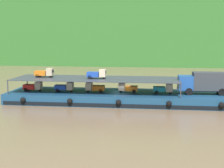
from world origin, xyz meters
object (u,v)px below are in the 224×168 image
at_px(mini_truck_lower_fore, 128,88).
at_px(mini_truck_lower_bow, 163,89).
at_px(covered_lorry, 204,82).
at_px(mini_truck_upper_mid, 97,74).
at_px(cargo_barge, 122,97).
at_px(mini_truck_lower_stern, 33,86).
at_px(mini_truck_lower_mid, 95,87).
at_px(mini_truck_upper_stern, 45,73).
at_px(mini_truck_lower_aft, 65,87).

height_order(mini_truck_lower_fore, mini_truck_lower_bow, same).
height_order(covered_lorry, mini_truck_lower_fore, covered_lorry).
xyz_separation_m(covered_lorry, mini_truck_upper_mid, (-15.26, -0.48, 1.00)).
xyz_separation_m(cargo_barge, covered_lorry, (11.67, 0.04, 2.44)).
xyz_separation_m(mini_truck_lower_stern, mini_truck_lower_bow, (19.18, 0.22, 0.00)).
height_order(mini_truck_lower_stern, mini_truck_lower_bow, same).
bearing_deg(mini_truck_lower_fore, mini_truck_lower_bow, -2.08).
bearing_deg(mini_truck_lower_fore, cargo_barge, 176.77).
bearing_deg(mini_truck_lower_mid, cargo_barge, 3.08).
height_order(cargo_barge, mini_truck_upper_stern, mini_truck_upper_stern).
xyz_separation_m(mini_truck_lower_stern, mini_truck_upper_mid, (9.64, 0.02, 2.00)).
height_order(cargo_barge, mini_truck_lower_bow, mini_truck_lower_bow).
bearing_deg(mini_truck_lower_fore, mini_truck_lower_mid, -178.04).
height_order(mini_truck_lower_aft, mini_truck_lower_mid, same).
bearing_deg(cargo_barge, mini_truck_upper_stern, 178.64).
height_order(covered_lorry, mini_truck_lower_bow, covered_lorry).
height_order(mini_truck_lower_aft, mini_truck_upper_mid, mini_truck_upper_mid).
bearing_deg(mini_truck_lower_stern, covered_lorry, 1.14).
bearing_deg(mini_truck_upper_mid, mini_truck_lower_bow, 1.23).
relative_size(cargo_barge, covered_lorry, 4.21).
bearing_deg(mini_truck_lower_mid, mini_truck_lower_aft, -177.62).
distance_m(cargo_barge, covered_lorry, 11.92).
height_order(mini_truck_lower_stern, mini_truck_lower_fore, same).
bearing_deg(mini_truck_lower_stern, mini_truck_upper_mid, 0.10).
height_order(mini_truck_lower_stern, mini_truck_lower_aft, same).
distance_m(mini_truck_lower_aft, mini_truck_lower_fore, 9.30).
distance_m(covered_lorry, mini_truck_lower_stern, 24.92).
relative_size(cargo_barge, mini_truck_upper_mid, 12.09).
height_order(mini_truck_lower_stern, mini_truck_upper_mid, mini_truck_upper_mid).
xyz_separation_m(mini_truck_lower_aft, mini_truck_upper_mid, (4.85, -0.04, 2.00)).
bearing_deg(mini_truck_lower_aft, covered_lorry, 1.25).
bearing_deg(covered_lorry, mini_truck_lower_mid, -179.07).
xyz_separation_m(mini_truck_lower_aft, mini_truck_lower_mid, (4.48, 0.19, 0.00)).
height_order(mini_truck_lower_fore, mini_truck_upper_stern, mini_truck_upper_stern).
distance_m(cargo_barge, mini_truck_lower_fore, 1.68).
xyz_separation_m(mini_truck_lower_stern, mini_truck_lower_mid, (9.27, 0.24, 0.00)).
height_order(covered_lorry, mini_truck_lower_mid, covered_lorry).
xyz_separation_m(mini_truck_lower_stern, mini_truck_lower_fore, (14.08, 0.41, 0.00)).
relative_size(mini_truck_lower_mid, mini_truck_upper_stern, 0.99).
relative_size(covered_lorry, mini_truck_lower_mid, 2.88).
xyz_separation_m(covered_lorry, mini_truck_lower_fore, (-10.82, -0.09, -1.00)).
relative_size(mini_truck_lower_aft, mini_truck_upper_mid, 1.00).
bearing_deg(mini_truck_lower_bow, cargo_barge, 177.75).
relative_size(mini_truck_lower_stern, mini_truck_lower_bow, 1.00).
bearing_deg(mini_truck_lower_mid, covered_lorry, 0.93).
xyz_separation_m(mini_truck_lower_stern, mini_truck_upper_stern, (1.57, 0.73, 2.00)).
distance_m(covered_lorry, mini_truck_lower_fore, 10.86).
relative_size(cargo_barge, mini_truck_lower_aft, 12.11).
height_order(covered_lorry, mini_truck_upper_mid, mini_truck_upper_mid).
relative_size(mini_truck_lower_mid, mini_truck_upper_mid, 1.00).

